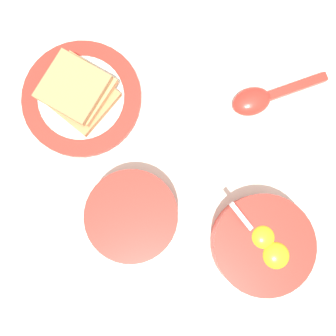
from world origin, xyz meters
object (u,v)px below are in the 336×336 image
object	(u,v)px
toast_sandwich	(78,92)
soup_spoon	(260,99)
congee_bowl	(132,216)
toast_plate	(82,98)
egg_bowl	(262,244)

from	to	relation	value
toast_sandwich	soup_spoon	distance (m)	0.30
toast_sandwich	congee_bowl	size ratio (longest dim) A/B	0.98
congee_bowl	toast_sandwich	bearing A→B (deg)	8.00
congee_bowl	toast_plate	bearing A→B (deg)	8.40
toast_sandwich	soup_spoon	world-z (taller)	toast_sandwich
toast_plate	soup_spoon	xyz separation A→B (m)	(-0.08, -0.28, 0.01)
toast_plate	soup_spoon	bearing A→B (deg)	-106.49
toast_sandwich	egg_bowl	bearing A→B (deg)	-145.93
toast_sandwich	soup_spoon	bearing A→B (deg)	-106.90
toast_sandwich	toast_plate	bearing A→B (deg)	145.85
egg_bowl	toast_sandwich	world-z (taller)	egg_bowl
toast_sandwich	congee_bowl	distance (m)	0.22
toast_plate	toast_sandwich	size ratio (longest dim) A/B	1.44
egg_bowl	soup_spoon	bearing A→B (deg)	-18.08
egg_bowl	soup_spoon	size ratio (longest dim) A/B	0.90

